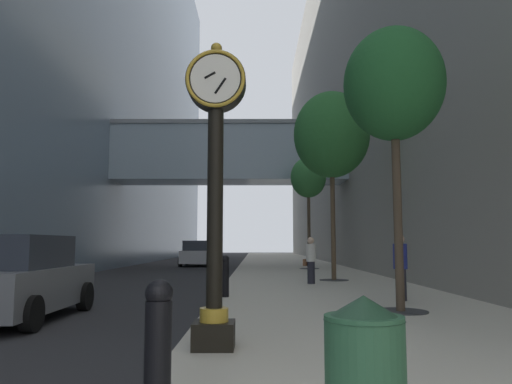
{
  "coord_description": "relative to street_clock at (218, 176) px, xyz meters",
  "views": [
    {
      "loc": [
        1.09,
        -1.44,
        1.53
      ],
      "look_at": [
        0.99,
        20.77,
        3.9
      ],
      "focal_mm": 33.88,
      "sensor_mm": 36.0,
      "label": 1
    }
  ],
  "objects": [
    {
      "name": "building_block_right",
      "position": [
        10.54,
        24.86,
        11.45
      ],
      "size": [
        9.0,
        80.0,
        27.81
      ],
      "color": "gray",
      "rests_on": "ground"
    },
    {
      "name": "pedestrian_walking",
      "position": [
        2.48,
        10.42,
        -1.47
      ],
      "size": [
        0.52,
        0.49,
        1.61
      ],
      "color": "#23232D",
      "rests_on": "sidewalk_right"
    },
    {
      "name": "sidewalk_right",
      "position": [
        2.75,
        24.86,
        -2.38
      ],
      "size": [
        6.57,
        80.0,
        0.14
      ],
      "primitive_type": "cube",
      "color": "beige",
      "rests_on": "ground"
    },
    {
      "name": "bollard_fourth",
      "position": [
        -0.26,
        6.26,
        -1.74
      ],
      "size": [
        0.24,
        0.24,
        1.09
      ],
      "color": "black",
      "rests_on": "sidewalk_right"
    },
    {
      "name": "trash_bin",
      "position": [
        1.27,
        -3.37,
        -1.78
      ],
      "size": [
        0.53,
        0.53,
        1.05
      ],
      "color": "#234C33",
      "rests_on": "sidewalk_right"
    },
    {
      "name": "building_block_left",
      "position": [
        -12.55,
        24.85,
        15.36
      ],
      "size": [
        23.47,
        80.0,
        35.76
      ],
      "color": "slate",
      "rests_on": "ground"
    },
    {
      "name": "bollard_nearest",
      "position": [
        -0.26,
        -2.43,
        -1.74
      ],
      "size": [
        0.24,
        0.24,
        1.09
      ],
      "color": "black",
      "rests_on": "sidewalk_right"
    },
    {
      "name": "street_clock",
      "position": [
        0.0,
        0.0,
        0.0
      ],
      "size": [
        0.84,
        0.55,
        4.22
      ],
      "color": "black",
      "rests_on": "sidewalk_right"
    },
    {
      "name": "car_grey_mid",
      "position": [
        -4.23,
        3.24,
        -1.64
      ],
      "size": [
        2.05,
        4.12,
        1.69
      ],
      "color": "slate",
      "rests_on": "ground"
    },
    {
      "name": "bollard_third",
      "position": [
        -0.26,
        3.36,
        -1.74
      ],
      "size": [
        0.24,
        0.24,
        1.09
      ],
      "color": "black",
      "rests_on": "sidewalk_right"
    },
    {
      "name": "ground_plane",
      "position": [
        -0.53,
        21.86,
        -2.45
      ],
      "size": [
        110.0,
        110.0,
        0.0
      ],
      "primitive_type": "plane",
      "color": "#262628",
      "rests_on": "ground"
    },
    {
      "name": "street_tree_near",
      "position": [
        3.52,
        3.48,
        2.44
      ],
      "size": [
        2.13,
        2.13,
        6.03
      ],
      "color": "#333335",
      "rests_on": "sidewalk_right"
    },
    {
      "name": "street_tree_mid_far",
      "position": [
        3.52,
        20.46,
        2.74
      ],
      "size": [
        2.0,
        2.0,
        6.26
      ],
      "color": "#333335",
      "rests_on": "sidewalk_right"
    },
    {
      "name": "street_tree_mid_near",
      "position": [
        3.52,
        11.97,
        3.3
      ],
      "size": [
        2.96,
        2.96,
        7.34
      ],
      "color": "#333335",
      "rests_on": "sidewalk_right"
    },
    {
      "name": "car_white_near",
      "position": [
        -3.48,
        26.87,
        -1.62
      ],
      "size": [
        2.12,
        4.28,
        1.73
      ],
      "color": "silver",
      "rests_on": "ground"
    },
    {
      "name": "pedestrian_by_clock",
      "position": [
        4.12,
        5.41,
        -1.46
      ],
      "size": [
        0.36,
        0.36,
        1.62
      ],
      "color": "#23232D",
      "rests_on": "sidewalk_right"
    }
  ]
}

